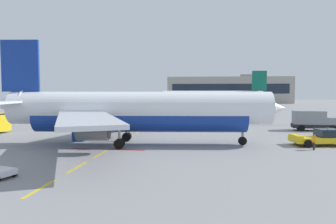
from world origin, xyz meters
The scene contains 9 objects.
ground centered at (40.00, 40.00, 0.00)m, with size 400.00×400.00×0.00m, color gray.
apron_paint_markings centered at (18.00, 38.39, 0.00)m, with size 8.00×98.03×0.01m.
airliner_foreground centered at (20.18, 25.47, 3.95)m, with size 34.82×34.45×12.20m.
pushback_tug centered at (41.49, 27.66, 0.90)m, with size 6.40×3.98×2.08m.
airliner_mid_left centered at (30.35, 90.60, 4.08)m, with size 35.93×35.48×12.59m.
catering_truck centered at (45.19, 42.21, 1.65)m, with size 7.15×3.06×3.14m.
ground_crew_worker centered at (39.85, 24.58, 0.94)m, with size 0.36×0.67×1.66m.
uld_cargo_container centered at (12.56, 27.62, 0.80)m, with size 1.71×1.67×1.60m.
terminal_satellite centered at (38.81, 168.56, 6.87)m, with size 63.98×26.19×15.30m.
Camera 1 is at (28.78, -11.02, 6.26)m, focal length 34.34 mm.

